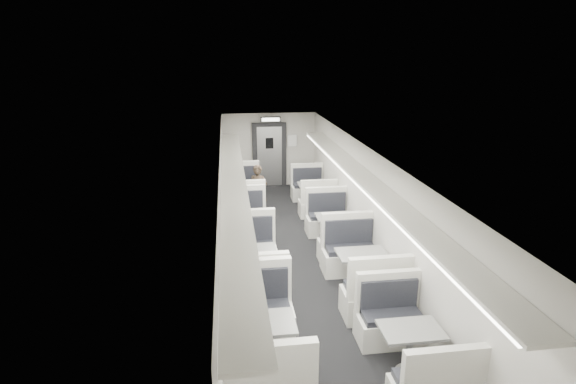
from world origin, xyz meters
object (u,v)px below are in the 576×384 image
object	(u,v)px
booth_right_a	(312,195)
booth_right_c	(361,272)
booth_left_b	(246,229)
exit_sign	(270,119)
booth_right_d	(409,351)
booth_left_c	(251,269)
booth_left_a	(242,198)
passenger	(258,191)
vestibule_door	(269,155)
booth_left_d	(261,347)
booth_right_b	(335,231)

from	to	relation	value
booth_right_a	booth_right_c	xyz separation A→B (m)	(0.00, -4.82, 0.04)
booth_left_b	exit_sign	distance (m)	4.69
booth_right_c	booth_right_d	size ratio (longest dim) A/B	1.10
booth_left_c	booth_right_c	world-z (taller)	booth_left_c
booth_left_a	passenger	bearing A→B (deg)	-45.26
booth_right_a	booth_right_d	size ratio (longest dim) A/B	0.98
booth_left_a	vestibule_door	xyz separation A→B (m)	(1.00, 2.45, 0.64)
booth_left_a	exit_sign	world-z (taller)	exit_sign
booth_left_c	vestibule_door	size ratio (longest dim) A/B	1.08
booth_right_c	passenger	xyz separation A→B (m)	(-1.59, 4.24, 0.31)
booth_right_c	booth_right_d	bearing A→B (deg)	-90.00
booth_left_d	booth_right_a	bearing A→B (deg)	73.54
booth_right_a	passenger	distance (m)	1.73
booth_left_b	booth_right_d	xyz separation A→B (m)	(2.00, -4.69, -0.02)
booth_left_b	booth_right_d	distance (m)	5.10
exit_sign	booth_right_c	bearing A→B (deg)	-81.40
booth_left_d	booth_right_d	bearing A→B (deg)	-8.46
booth_left_c	booth_right_d	world-z (taller)	booth_left_c
booth_left_d	vestibule_door	bearing A→B (deg)	83.70
booth_right_d	passenger	distance (m)	6.69
booth_right_d	booth_right_c	bearing A→B (deg)	90.00
booth_left_c	exit_sign	xyz separation A→B (m)	(1.00, 6.25, 1.87)
exit_sign	booth_left_b	bearing A→B (deg)	-103.48
booth_left_d	booth_right_d	distance (m)	2.02
passenger	booth_right_c	bearing A→B (deg)	-48.80
booth_left_a	booth_left_c	distance (m)	4.29
booth_right_a	exit_sign	bearing A→B (deg)	119.13
booth_left_c	exit_sign	size ratio (longest dim) A/B	3.66
booth_right_c	passenger	size ratio (longest dim) A/B	1.57
booth_left_c	booth_left_d	bearing A→B (deg)	-90.00
booth_right_c	booth_right_a	bearing A→B (deg)	90.00
booth_left_d	booth_left_a	bearing A→B (deg)	90.00
booth_left_c	exit_sign	bearing A→B (deg)	80.91
booth_left_d	booth_left_b	bearing A→B (deg)	90.00
booth_left_a	booth_right_c	size ratio (longest dim) A/B	1.01
booth_left_b	booth_right_c	bearing A→B (deg)	-50.69
booth_left_d	booth_right_d	size ratio (longest dim) A/B	1.12
booth_right_a	booth_right_c	world-z (taller)	booth_right_c
booth_left_a	passenger	size ratio (longest dim) A/B	1.59
booth_right_b	booth_left_c	bearing A→B (deg)	-139.69
booth_right_d	vestibule_door	bearing A→B (deg)	96.10
booth_left_b	booth_right_a	size ratio (longest dim) A/B	1.07
booth_left_a	vestibule_door	bearing A→B (deg)	67.79
booth_left_a	exit_sign	xyz separation A→B (m)	(1.00, 1.96, 1.88)
booth_left_a	booth_right_a	world-z (taller)	booth_left_a
booth_right_a	booth_right_d	distance (m)	7.07
booth_left_c	booth_left_d	xyz separation A→B (m)	(0.00, -2.31, 0.00)
booth_right_c	booth_left_c	bearing A→B (deg)	169.72
booth_left_d	booth_right_c	bearing A→B (deg)	44.30
booth_left_a	booth_left_c	bearing A→B (deg)	-90.00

